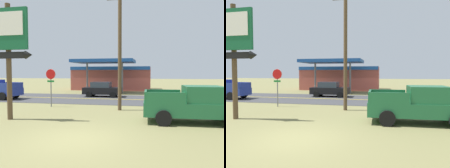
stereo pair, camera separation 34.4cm
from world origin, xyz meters
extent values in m
plane|color=olive|center=(0.00, 0.00, 0.00)|extent=(180.00, 180.00, 0.00)
cube|color=#3D3D3F|center=(0.00, 13.00, 0.01)|extent=(140.00, 8.00, 0.02)
cube|color=gold|center=(0.00, 13.00, 0.02)|extent=(126.00, 0.20, 0.01)
cylinder|color=brown|center=(-4.93, 2.83, 3.25)|extent=(0.28, 0.28, 6.49)
cube|color=#145633|center=(-4.93, 2.65, 5.05)|extent=(2.60, 0.16, 2.27)
cube|color=white|center=(-4.93, 2.56, 5.33)|extent=(2.18, 0.03, 1.27)
cube|color=black|center=(-4.93, 2.65, 3.62)|extent=(2.34, 0.12, 0.36)
cone|color=black|center=(-3.56, 2.65, 3.62)|extent=(0.40, 0.44, 0.44)
cylinder|color=slate|center=(-4.71, 7.41, 1.10)|extent=(0.08, 0.08, 2.20)
cylinder|color=red|center=(-4.71, 7.38, 2.55)|extent=(0.76, 0.03, 0.76)
cylinder|color=white|center=(-4.71, 7.40, 2.55)|extent=(0.80, 0.01, 0.80)
cube|color=#19722D|center=(-4.71, 7.38, 2.00)|extent=(0.56, 0.03, 0.14)
cylinder|color=brown|center=(0.75, 6.97, 4.55)|extent=(0.26, 0.26, 9.09)
cube|color=#A84C42|center=(-3.31, 25.92, 1.80)|extent=(12.00, 6.00, 3.60)
cube|color=#19478C|center=(-3.31, 22.87, 3.35)|extent=(12.00, 0.12, 0.50)
cube|color=#19478C|center=(-3.31, 19.92, 4.20)|extent=(8.00, 5.00, 0.40)
cylinder|color=slate|center=(-5.71, 19.92, 2.10)|extent=(0.24, 0.24, 4.20)
cylinder|color=slate|center=(-0.91, 19.92, 2.10)|extent=(0.24, 0.24, 4.20)
cube|color=#1E6038|center=(5.17, 3.88, 0.76)|extent=(5.24, 2.07, 0.72)
cube|color=#1E6038|center=(5.62, 3.89, 1.54)|extent=(1.94, 1.84, 0.84)
cube|color=#28333D|center=(6.51, 3.91, 1.54)|extent=(0.14, 1.66, 0.71)
cube|color=#1E6038|center=(3.62, 4.77, 1.40)|extent=(1.95, 0.16, 0.56)
cube|color=#1E6038|center=(3.67, 2.93, 1.40)|extent=(1.95, 0.16, 0.56)
cube|color=#1E6038|center=(2.67, 3.83, 1.40)|extent=(0.16, 1.88, 0.56)
cylinder|color=black|center=(6.76, 4.90, 0.40)|extent=(0.81, 0.30, 0.80)
cylinder|color=black|center=(3.54, 4.83, 0.40)|extent=(0.81, 0.30, 0.80)
cylinder|color=black|center=(3.58, 2.87, 0.40)|extent=(0.81, 0.30, 0.80)
cube|color=#233893|center=(-11.13, 10.08, 1.40)|extent=(1.95, 0.12, 0.56)
cube|color=#233893|center=(-11.13, 11.92, 1.40)|extent=(1.95, 0.12, 0.56)
cube|color=#233893|center=(-10.16, 11.00, 1.40)|extent=(0.12, 1.88, 0.56)
cylinder|color=black|center=(-11.05, 10.02, 0.40)|extent=(0.80, 0.28, 0.80)
cylinder|color=black|center=(-11.05, 11.98, 0.40)|extent=(0.80, 0.28, 0.80)
cube|color=black|center=(-2.41, 15.00, 0.68)|extent=(4.20, 1.76, 0.72)
cube|color=#2D3842|center=(-2.56, 15.00, 1.34)|extent=(2.10, 1.56, 0.60)
cylinder|color=black|center=(-1.10, 15.88, 0.32)|extent=(0.64, 0.24, 0.64)
cylinder|color=black|center=(-1.10, 14.12, 0.32)|extent=(0.64, 0.24, 0.64)
cylinder|color=black|center=(-3.71, 15.88, 0.32)|extent=(0.64, 0.24, 0.64)
cylinder|color=black|center=(-3.71, 14.12, 0.32)|extent=(0.64, 0.24, 0.64)
camera|label=1|loc=(3.03, -7.87, 2.64)|focal=34.13mm
camera|label=2|loc=(3.37, -7.80, 2.64)|focal=34.13mm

